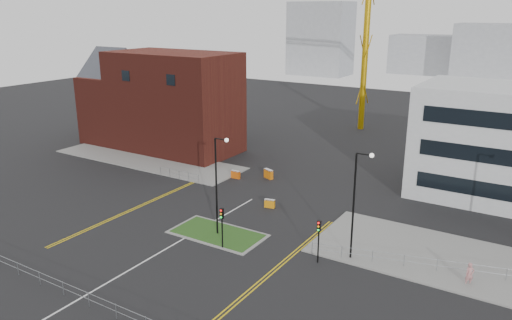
{
  "coord_description": "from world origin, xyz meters",
  "views": [
    {
      "loc": [
        26.88,
        -25.32,
        19.54
      ],
      "look_at": [
        1.38,
        15.62,
        5.0
      ],
      "focal_mm": 35.0,
      "sensor_mm": 36.0,
      "label": 1
    }
  ],
  "objects": [
    {
      "name": "railing_front",
      "position": [
        0.0,
        -6.0,
        0.78
      ],
      "size": [
        24.05,
        0.05,
        1.1
      ],
      "color": "gray",
      "rests_on": "ground"
    },
    {
      "name": "barrier_right",
      "position": [
        2.8,
        16.0,
        0.49
      ],
      "size": [
        1.12,
        0.56,
        0.9
      ],
      "color": "orange",
      "rests_on": "ground"
    },
    {
      "name": "barrier_mid",
      "position": [
        -2.06,
        24.0,
        0.61
      ],
      "size": [
        1.4,
        0.94,
        1.13
      ],
      "color": "#CD630B",
      "rests_on": "ground"
    },
    {
      "name": "traffic_light_island",
      "position": [
        4.0,
        5.98,
        2.57
      ],
      "size": [
        0.28,
        0.33,
        3.65
      ],
      "color": "black",
      "rests_on": "ground"
    },
    {
      "name": "pavement_right",
      "position": [
        22.0,
        14.0,
        0.06
      ],
      "size": [
        24.0,
        10.0,
        0.12
      ],
      "primitive_type": "cube",
      "color": "slate",
      "rests_on": "ground"
    },
    {
      "name": "grass_island",
      "position": [
        2.0,
        8.0,
        0.06
      ],
      "size": [
        8.0,
        4.0,
        0.12
      ],
      "primitive_type": "cube",
      "color": "#1D4617",
      "rests_on": "ground"
    },
    {
      "name": "barrier_left",
      "position": [
        -5.44,
        21.9,
        0.52
      ],
      "size": [
        1.14,
        0.39,
        0.96
      ],
      "color": "#C64D0B",
      "rests_on": "ground"
    },
    {
      "name": "pavement_left",
      "position": [
        -20.0,
        22.0,
        0.06
      ],
      "size": [
        28.0,
        8.0,
        0.12
      ],
      "primitive_type": "cube",
      "color": "slate",
      "rests_on": "ground"
    },
    {
      "name": "streetlamp_island",
      "position": [
        2.22,
        8.0,
        5.41
      ],
      "size": [
        1.46,
        0.36,
        9.18
      ],
      "color": "black",
      "rests_on": "ground"
    },
    {
      "name": "yellow_left_a",
      "position": [
        -9.0,
        10.0,
        0.01
      ],
      "size": [
        0.12,
        24.0,
        0.01
      ],
      "primitive_type": "cube",
      "color": "gold",
      "rests_on": "ground"
    },
    {
      "name": "yellow_right_a",
      "position": [
        9.5,
        6.0,
        0.01
      ],
      "size": [
        0.12,
        20.0,
        0.01
      ],
      "primitive_type": "cube",
      "color": "gold",
      "rests_on": "ground"
    },
    {
      "name": "yellow_right_b",
      "position": [
        9.8,
        6.0,
        0.01
      ],
      "size": [
        0.12,
        20.0,
        0.01
      ],
      "primitive_type": "cube",
      "color": "gold",
      "rests_on": "ground"
    },
    {
      "name": "centre_line",
      "position": [
        0.0,
        2.0,
        0.01
      ],
      "size": [
        0.15,
        30.0,
        0.01
      ],
      "primitive_type": "cube",
      "color": "silver",
      "rests_on": "ground"
    },
    {
      "name": "pedestrian",
      "position": [
        22.96,
        10.73,
        0.9
      ],
      "size": [
        0.78,
        0.75,
        1.8
      ],
      "primitive_type": "imported",
      "rotation": [
        0.0,
        0.0,
        0.67
      ],
      "color": "tan",
      "rests_on": "ground"
    },
    {
      "name": "traffic_light_right",
      "position": [
        12.0,
        7.98,
        2.57
      ],
      "size": [
        0.28,
        0.33,
        3.65
      ],
      "color": "black",
      "rests_on": "ground"
    },
    {
      "name": "skyline_b",
      "position": [
        10.0,
        130.0,
        8.0
      ],
      "size": [
        24.0,
        12.0,
        16.0
      ],
      "primitive_type": "cube",
      "color": "gray",
      "rests_on": "ground"
    },
    {
      "name": "railing_left",
      "position": [
        -11.0,
        18.0,
        0.74
      ],
      "size": [
        6.05,
        0.05,
        1.1
      ],
      "color": "gray",
      "rests_on": "ground"
    },
    {
      "name": "island_kerb",
      "position": [
        2.0,
        8.0,
        0.04
      ],
      "size": [
        8.6,
        4.6,
        0.08
      ],
      "primitive_type": "cube",
      "color": "slate",
      "rests_on": "ground"
    },
    {
      "name": "skyline_d",
      "position": [
        -8.0,
        140.0,
        6.0
      ],
      "size": [
        30.0,
        12.0,
        12.0
      ],
      "primitive_type": "cube",
      "color": "gray",
      "rests_on": "ground"
    },
    {
      "name": "railing_right",
      "position": [
        20.5,
        11.5,
        0.78
      ],
      "size": [
        19.05,
        5.05,
        1.1
      ],
      "color": "gray",
      "rests_on": "ground"
    },
    {
      "name": "brick_building",
      "position": [
        -22.97,
        28.0,
        6.85
      ],
      "size": [
        24.2,
        10.07,
        14.24
      ],
      "color": "#4F1A13",
      "rests_on": "ground"
    },
    {
      "name": "skyline_a",
      "position": [
        -40.0,
        120.0,
        11.0
      ],
      "size": [
        18.0,
        12.0,
        22.0
      ],
      "primitive_type": "cube",
      "color": "gray",
      "rests_on": "ground"
    },
    {
      "name": "ground",
      "position": [
        0.0,
        0.0,
        0.0
      ],
      "size": [
        200.0,
        200.0,
        0.0
      ],
      "primitive_type": "plane",
      "color": "black",
      "rests_on": "ground"
    },
    {
      "name": "streetlamp_right_near",
      "position": [
        14.22,
        10.0,
        5.41
      ],
      "size": [
        1.46,
        0.36,
        9.18
      ],
      "color": "black",
      "rests_on": "ground"
    },
    {
      "name": "yellow_left_b",
      "position": [
        -8.7,
        10.0,
        0.01
      ],
      "size": [
        0.12,
        24.0,
        0.01
      ],
      "primitive_type": "cube",
      "color": "gold",
      "rests_on": "ground"
    }
  ]
}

